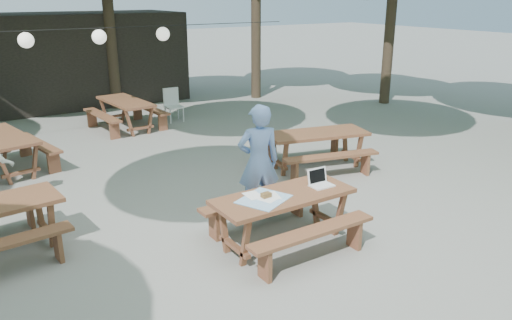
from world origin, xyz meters
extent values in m
plane|color=slate|center=(0.00, 0.00, 0.00)|extent=(80.00, 80.00, 0.00)
cube|color=black|center=(0.50, 10.50, 1.40)|extent=(6.00, 3.00, 2.80)
cube|color=brown|center=(0.12, -0.96, 0.72)|extent=(2.00, 0.80, 0.06)
cube|color=brown|center=(0.12, -1.61, 0.45)|extent=(1.90, 0.28, 0.05)
cube|color=brown|center=(0.12, -0.31, 0.45)|extent=(1.90, 0.28, 0.05)
cube|color=brown|center=(0.12, -0.96, 0.34)|extent=(1.70, 0.70, 0.69)
cube|color=brown|center=(2.57, 1.28, 0.72)|extent=(2.14, 1.27, 0.06)
cube|color=brown|center=(2.41, 0.65, 0.45)|extent=(1.91, 0.74, 0.05)
cube|color=brown|center=(2.73, 1.91, 0.45)|extent=(1.91, 0.74, 0.05)
cube|color=brown|center=(2.57, 1.28, 0.34)|extent=(1.82, 1.10, 0.69)
cube|color=brown|center=(-2.72, 4.48, 0.72)|extent=(1.16, 2.11, 0.06)
cube|color=brown|center=(-2.08, 4.60, 0.45)|extent=(0.63, 1.92, 0.05)
cube|color=brown|center=(-2.72, 4.48, 0.34)|extent=(1.01, 1.80, 0.69)
cube|color=brown|center=(0.42, 6.38, 0.72)|extent=(0.96, 2.06, 0.06)
cube|color=brown|center=(1.06, 6.43, 0.45)|extent=(0.43, 1.92, 0.05)
cube|color=brown|center=(-0.23, 6.33, 0.45)|extent=(0.43, 1.92, 0.05)
cube|color=brown|center=(0.42, 6.38, 0.34)|extent=(0.84, 1.75, 0.69)
imported|color=#7A9FDF|center=(0.34, 0.00, 0.91)|extent=(0.76, 0.62, 1.81)
cube|color=silver|center=(1.79, 6.45, 0.40)|extent=(0.46, 0.46, 0.04)
cube|color=silver|center=(1.80, 6.65, 0.66)|extent=(0.44, 0.06, 0.48)
cube|color=silver|center=(1.79, 6.45, 0.19)|extent=(0.44, 0.44, 0.38)
cube|color=white|center=(0.75, -1.02, 0.76)|extent=(0.33, 0.23, 0.02)
cube|color=white|center=(0.75, -0.90, 0.88)|extent=(0.33, 0.06, 0.23)
cube|color=black|center=(0.75, -0.91, 0.88)|extent=(0.28, 0.05, 0.19)
cube|color=#3A8CC8|center=(-0.21, -0.96, 0.75)|extent=(0.82, 0.77, 0.01)
cube|color=white|center=(-0.18, -0.96, 0.76)|extent=(0.30, 0.35, 0.00)
cube|color=white|center=(-0.08, -0.93, 0.76)|extent=(0.28, 0.34, 0.00)
cube|color=white|center=(-0.27, -0.79, 0.76)|extent=(0.23, 0.31, 0.00)
cube|color=brown|center=(-0.16, -0.94, 0.80)|extent=(0.14, 0.10, 0.06)
cylinder|color=black|center=(0.50, 6.00, 2.60)|extent=(9.00, 0.02, 0.02)
sphere|color=white|center=(-1.80, 6.00, 2.40)|extent=(0.34, 0.34, 0.34)
sphere|color=white|center=(-0.20, 6.00, 2.40)|extent=(0.34, 0.34, 0.34)
sphere|color=white|center=(1.40, 6.00, 2.40)|extent=(0.34, 0.34, 0.34)
cylinder|color=#2D2319|center=(1.00, 9.00, 2.42)|extent=(0.32, 0.32, 4.84)
cylinder|color=#2D2319|center=(5.50, 8.00, 2.67)|extent=(0.32, 0.32, 5.35)
cylinder|color=#2D2319|center=(8.50, 5.00, 2.38)|extent=(0.32, 0.32, 4.76)
camera|label=1|loc=(-3.67, -6.07, 3.38)|focal=35.00mm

